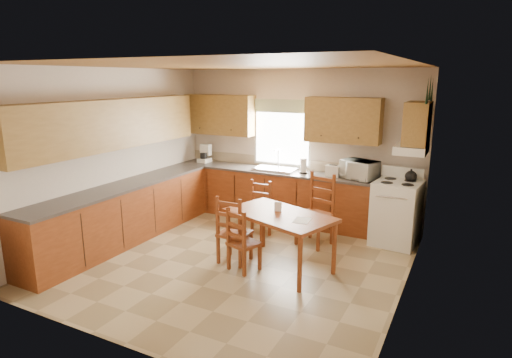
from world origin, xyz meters
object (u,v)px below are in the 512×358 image
at_px(chair_near_left, 235,229).
at_px(chair_far_left, 257,210).
at_px(chair_near_right, 244,239).
at_px(stove, 396,213).
at_px(dining_table, 279,240).
at_px(chair_far_right, 315,210).
at_px(microwave, 359,170).

xyz_separation_m(chair_near_left, chair_far_left, (-0.16, 1.00, -0.03)).
distance_m(chair_near_left, chair_near_right, 0.30).
height_order(stove, chair_far_left, stove).
relative_size(dining_table, chair_near_left, 1.48).
relative_size(stove, chair_far_left, 1.07).
bearing_deg(dining_table, chair_far_right, 100.05).
distance_m(dining_table, chair_far_right, 1.02).
bearing_deg(stove, dining_table, -122.29).
distance_m(chair_near_right, chair_far_left, 1.23).
xyz_separation_m(dining_table, chair_near_right, (-0.39, -0.29, 0.05)).
bearing_deg(chair_near_right, chair_far_right, -95.05).
bearing_deg(chair_far_left, dining_table, -48.11).
xyz_separation_m(chair_near_right, chair_far_left, (-0.40, 1.16, 0.02)).
relative_size(stove, chair_far_right, 0.88).
height_order(chair_near_left, chair_far_right, chair_far_right).
distance_m(stove, chair_near_right, 2.53).
bearing_deg(chair_near_right, chair_far_left, -53.22).
distance_m(stove, dining_table, 2.06).
bearing_deg(chair_far_right, chair_far_left, -157.95).
height_order(stove, dining_table, stove).
bearing_deg(stove, microwave, 165.83).
relative_size(dining_table, chair_far_left, 1.57).
distance_m(dining_table, chair_near_left, 0.65).
distance_m(microwave, chair_far_left, 1.81).
relative_size(microwave, chair_near_left, 0.53).
relative_size(chair_near_right, chair_far_left, 0.96).
distance_m(chair_near_right, chair_far_right, 1.40).
bearing_deg(dining_table, chair_far_left, 151.00).
distance_m(chair_near_left, chair_far_right, 1.37).
xyz_separation_m(microwave, chair_near_left, (-1.23, -1.99, -0.59)).
distance_m(stove, microwave, 0.92).
height_order(stove, chair_far_right, chair_far_right).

